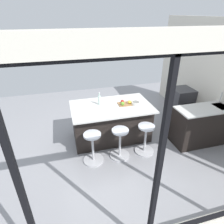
{
  "coord_description": "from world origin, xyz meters",
  "views": [
    {
      "loc": [
        0.85,
        3.78,
        2.86
      ],
      "look_at": [
        -0.19,
        -0.05,
        0.77
      ],
      "focal_mm": 30.61,
      "sensor_mm": 36.0,
      "label": 1
    }
  ],
  "objects": [
    {
      "name": "stool_near_camera",
      "position": [
        0.41,
        0.61,
        0.33
      ],
      "size": [
        0.44,
        0.44,
        0.69
      ],
      "color": "#B7B7BC",
      "rests_on": "ground_plane"
    },
    {
      "name": "cutting_board",
      "position": [
        -0.54,
        -0.1,
        0.92
      ],
      "size": [
        0.36,
        0.24,
        0.02
      ],
      "primitive_type": "cube",
      "color": "olive",
      "rests_on": "kitchen_island"
    },
    {
      "name": "water_bottle",
      "position": [
        0.07,
        -0.25,
        1.03
      ],
      "size": [
        0.06,
        0.06,
        0.31
      ],
      "color": "silver",
      "rests_on": "kitchen_island"
    },
    {
      "name": "oven_range",
      "position": [
        -2.5,
        -0.69,
        0.44
      ],
      "size": [
        0.6,
        0.61,
        0.89
      ],
      "color": "#38383D",
      "rests_on": "ground_plane"
    },
    {
      "name": "apple_green",
      "position": [
        -0.44,
        -0.03,
        0.97
      ],
      "size": [
        0.09,
        0.09,
        0.09
      ],
      "primitive_type": "sphere",
      "color": "#609E2D",
      "rests_on": "cutting_board"
    },
    {
      "name": "kitchen_island",
      "position": [
        -0.19,
        -0.15,
        0.46
      ],
      "size": [
        1.89,
        1.16,
        0.91
      ],
      "color": "black",
      "rests_on": "ground_plane"
    },
    {
      "name": "ground_plane",
      "position": [
        0.0,
        0.0,
        0.0
      ],
      "size": [
        7.41,
        7.41,
        0.0
      ],
      "primitive_type": "plane",
      "color": "gray"
    },
    {
      "name": "sink_cabinet",
      "position": [
        -2.5,
        0.59,
        0.46
      ],
      "size": [
        1.87,
        0.6,
        1.2
      ],
      "color": "black",
      "rests_on": "ground_plane"
    },
    {
      "name": "apple_yellow",
      "position": [
        -0.62,
        -0.07,
        0.97
      ],
      "size": [
        0.08,
        0.08,
        0.08
      ],
      "primitive_type": "sphere",
      "color": "gold",
      "rests_on": "cutting_board"
    },
    {
      "name": "interior_partition_left",
      "position": [
        -2.85,
        0.0,
        1.39
      ],
      "size": [
        0.12,
        4.98,
        2.77
      ],
      "color": "silver",
      "rests_on": "ground_plane"
    },
    {
      "name": "stool_by_window",
      "position": [
        -0.78,
        0.61,
        0.33
      ],
      "size": [
        0.44,
        0.44,
        0.69
      ],
      "color": "#B7B7BC",
      "rests_on": "ground_plane"
    },
    {
      "name": "fruit_bowl",
      "position": [
        -0.76,
        -0.01,
        0.95
      ],
      "size": [
        0.2,
        0.2,
        0.07
      ],
      "color": "silver",
      "rests_on": "kitchen_island"
    },
    {
      "name": "stool_middle",
      "position": [
        -0.19,
        0.61,
        0.33
      ],
      "size": [
        0.44,
        0.44,
        0.69
      ],
      "color": "#B7B7BC",
      "rests_on": "ground_plane"
    },
    {
      "name": "apple_red",
      "position": [
        -0.47,
        -0.16,
        0.97
      ],
      "size": [
        0.08,
        0.08,
        0.08
      ],
      "primitive_type": "sphere",
      "color": "red",
      "rests_on": "cutting_board"
    },
    {
      "name": "window_panel_rear",
      "position": [
        0.0,
        2.49,
        1.28
      ],
      "size": [
        5.7,
        0.12,
        2.77
      ],
      "color": "silver",
      "rests_on": "ground_plane"
    }
  ]
}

